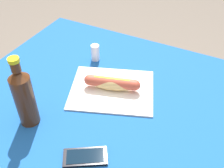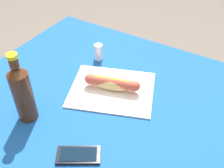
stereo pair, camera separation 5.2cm
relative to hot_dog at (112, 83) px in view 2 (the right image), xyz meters
The scene contains 6 objects.
dining_table 0.18m from the hot_dog, 60.89° to the right, with size 1.08×0.87×0.74m.
paper_wrapper 0.03m from the hot_dog, 90.00° to the left, with size 0.30×0.25×0.01m, color silver.
hot_dog is the anchor object (origin of this frame).
cell_phone 0.31m from the hot_dog, 77.57° to the right, with size 0.14×0.12×0.01m.
soda_bottle 0.32m from the hot_dog, 123.53° to the right, with size 0.06×0.06×0.25m.
salt_shaker 0.21m from the hot_dog, 136.74° to the left, with size 0.04×0.04×0.07m, color silver.
Camera 2 is at (0.37, -0.61, 1.42)m, focal length 43.67 mm.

